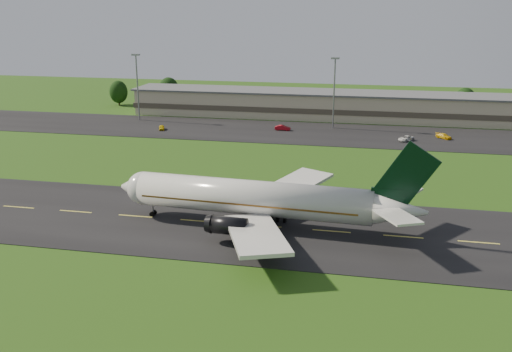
% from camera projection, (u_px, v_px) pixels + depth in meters
% --- Properties ---
extents(ground, '(360.00, 360.00, 0.00)m').
position_uv_depth(ground, '(263.00, 226.00, 91.94)').
color(ground, '#214A12').
rests_on(ground, ground).
extents(taxiway, '(220.00, 30.00, 0.10)m').
position_uv_depth(taxiway, '(263.00, 226.00, 91.92)').
color(taxiway, black).
rests_on(taxiway, ground).
extents(apron, '(260.00, 30.00, 0.10)m').
position_uv_depth(apron, '(312.00, 133.00, 159.48)').
color(apron, black).
rests_on(apron, ground).
extents(airliner, '(51.30, 42.11, 15.57)m').
position_uv_depth(airliner, '(258.00, 199.00, 90.73)').
color(airliner, silver).
rests_on(airliner, ground).
extents(terminal, '(145.00, 16.00, 8.40)m').
position_uv_depth(terminal, '(342.00, 106.00, 179.79)').
color(terminal, tan).
rests_on(terminal, ground).
extents(light_mast_west, '(2.40, 1.20, 20.35)m').
position_uv_depth(light_mast_west, '(137.00, 79.00, 174.11)').
color(light_mast_west, gray).
rests_on(light_mast_west, ground).
extents(light_mast_centre, '(2.40, 1.20, 20.35)m').
position_uv_depth(light_mast_centre, '(334.00, 84.00, 162.39)').
color(light_mast_centre, gray).
rests_on(light_mast_centre, ground).
extents(tree_line, '(195.27, 9.48, 10.40)m').
position_uv_depth(tree_line, '(430.00, 100.00, 183.30)').
color(tree_line, black).
rests_on(tree_line, ground).
extents(service_vehicle_a, '(2.77, 4.06, 1.28)m').
position_uv_depth(service_vehicle_a, '(162.00, 128.00, 163.45)').
color(service_vehicle_a, '#D9BC0C').
rests_on(service_vehicle_a, apron).
extents(service_vehicle_b, '(4.44, 1.63, 1.45)m').
position_uv_depth(service_vehicle_b, '(283.00, 128.00, 162.71)').
color(service_vehicle_b, maroon).
rests_on(service_vehicle_b, apron).
extents(service_vehicle_c, '(4.77, 5.11, 1.34)m').
position_uv_depth(service_vehicle_c, '(406.00, 138.00, 149.86)').
color(service_vehicle_c, silver).
rests_on(service_vehicle_c, apron).
extents(service_vehicle_d, '(4.53, 4.63, 1.34)m').
position_uv_depth(service_vehicle_d, '(444.00, 136.00, 152.47)').
color(service_vehicle_d, '#E6B10D').
rests_on(service_vehicle_d, apron).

